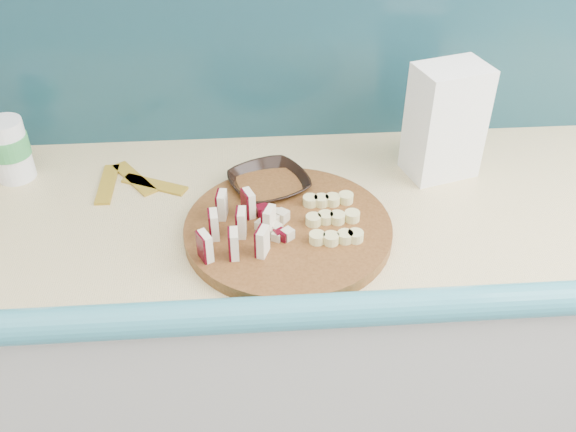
% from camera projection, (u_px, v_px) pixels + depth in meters
% --- Properties ---
extents(kitchen_counter, '(2.20, 0.63, 0.91)m').
position_uv_depth(kitchen_counter, '(224.00, 358.00, 1.56)').
color(kitchen_counter, beige).
rests_on(kitchen_counter, ground).
extents(backsplash, '(2.20, 0.02, 0.50)m').
position_uv_depth(backsplash, '(205.00, 34.00, 1.37)').
color(backsplash, teal).
rests_on(backsplash, kitchen_counter).
extents(cutting_board, '(0.41, 0.41, 0.02)m').
position_uv_depth(cutting_board, '(288.00, 230.00, 1.21)').
color(cutting_board, '#46260F').
rests_on(cutting_board, kitchen_counter).
extents(apple_wedges, '(0.13, 0.16, 0.05)m').
position_uv_depth(apple_wedges, '(237.00, 226.00, 1.16)').
color(apple_wedges, beige).
rests_on(apple_wedges, cutting_board).
extents(apple_chunks, '(0.06, 0.06, 0.02)m').
position_uv_depth(apple_chunks, '(275.00, 221.00, 1.20)').
color(apple_chunks, beige).
rests_on(apple_chunks, cutting_board).
extents(banana_slices, '(0.11, 0.15, 0.02)m').
position_uv_depth(banana_slices, '(332.00, 218.00, 1.21)').
color(banana_slices, '#DBD486').
rests_on(banana_slices, cutting_board).
extents(brown_bowl, '(0.21, 0.21, 0.04)m').
position_uv_depth(brown_bowl, '(269.00, 185.00, 1.32)').
color(brown_bowl, black).
rests_on(brown_bowl, kitchen_counter).
extents(flour_bag, '(0.16, 0.14, 0.24)m').
position_uv_depth(flour_bag, '(445.00, 121.00, 1.33)').
color(flour_bag, white).
rests_on(flour_bag, kitchen_counter).
extents(canister, '(0.08, 0.08, 0.13)m').
position_uv_depth(canister, '(10.00, 149.00, 1.34)').
color(canister, white).
rests_on(canister, kitchen_counter).
extents(banana_peel, '(0.19, 0.16, 0.01)m').
position_uv_depth(banana_peel, '(132.00, 182.00, 1.36)').
color(banana_peel, gold).
rests_on(banana_peel, kitchen_counter).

